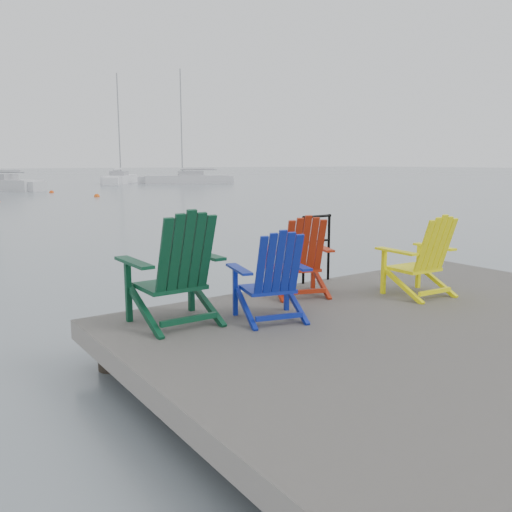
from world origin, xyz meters
TOP-DOWN VIEW (x-y plane):
  - ground at (0.00, 0.00)m, footprint 400.00×400.00m
  - dock at (0.00, 0.00)m, footprint 6.00×5.00m
  - handrail at (0.25, 2.45)m, footprint 0.48×0.04m
  - chair_green at (-2.17, 1.74)m, footprint 0.89×0.83m
  - chair_blue at (-1.32, 1.32)m, footprint 0.86×0.81m
  - chair_red at (-0.43, 1.98)m, footprint 0.92×0.88m
  - chair_yellow at (0.77, 1.13)m, footprint 0.80×0.75m
  - sailboat_mid at (15.41, 49.77)m, footprint 5.97×7.78m
  - sailboat_far at (21.06, 46.23)m, footprint 8.40×5.14m
  - buoy_c at (6.46, 30.12)m, footprint 0.36×0.36m
  - buoy_d at (5.34, 36.31)m, footprint 0.33×0.33m

SIDE VIEW (x-z plane):
  - ground at x=0.00m, z-range 0.00..0.00m
  - buoy_c at x=6.46m, z-range -0.18..0.18m
  - buoy_d at x=5.34m, z-range -0.16..0.16m
  - dock at x=0.00m, z-range -0.35..1.05m
  - sailboat_far at x=21.06m, z-range -5.33..6.04m
  - sailboat_mid at x=15.41m, z-range -5.14..5.85m
  - chair_blue at x=-1.32m, z-range 0.50..1.43m
  - chair_red at x=-0.43m, z-range 0.50..1.47m
  - chair_yellow at x=0.77m, z-range 0.50..1.47m
  - handrail at x=0.25m, z-range 0.59..1.49m
  - chair_green at x=-2.17m, z-range 0.50..1.63m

